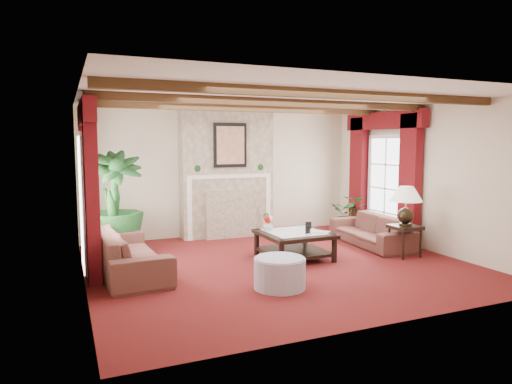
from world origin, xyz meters
name	(u,v)px	position (x,y,z in m)	size (l,w,h in m)	color
floor	(278,264)	(0.00, 0.00, 0.00)	(6.00, 6.00, 0.00)	#51100E
ceiling	(279,99)	(0.00, 0.00, 2.70)	(6.00, 6.00, 0.00)	white
back_wall	(224,173)	(0.00, 2.75, 1.35)	(6.00, 0.02, 2.70)	beige
left_wall	(82,190)	(-3.00, 0.00, 1.35)	(0.02, 5.50, 2.70)	beige
right_wall	(423,178)	(3.00, 0.00, 1.35)	(0.02, 5.50, 2.70)	beige
ceiling_beams	(279,102)	(0.00, 0.00, 2.64)	(6.00, 3.00, 0.12)	#372211
fireplace	(226,109)	(0.00, 2.55, 2.70)	(2.00, 0.52, 2.70)	tan
french_door_left	(79,134)	(-2.97, 1.00, 2.13)	(0.10, 1.10, 2.16)	white
french_door_right	(388,136)	(2.97, 1.00, 2.13)	(0.10, 1.10, 2.16)	white
curtains_left	(85,107)	(-2.86, 1.00, 2.55)	(0.20, 2.40, 2.55)	#4C0A0C
curtains_right	(384,116)	(2.86, 1.00, 2.55)	(0.20, 2.40, 2.55)	#4C0A0C
sofa_left	(128,245)	(-2.35, 0.43, 0.44)	(0.78, 2.27, 0.88)	#370F1B
sofa_right	(371,225)	(2.30, 0.58, 0.39)	(0.73, 2.03, 0.78)	#370F1B
potted_palm	(114,225)	(-2.42, 1.78, 0.52)	(1.10, 1.89, 1.05)	black
small_plant	(350,219)	(2.56, 1.68, 0.34)	(1.16, 1.15, 0.67)	black
coffee_table	(294,245)	(0.42, 0.23, 0.23)	(1.14, 1.14, 0.46)	black
side_table	(405,241)	(2.28, -0.39, 0.28)	(0.47, 0.47, 0.55)	black
ottoman	(280,273)	(-0.53, -1.13, 0.21)	(0.72, 0.72, 0.42)	#9F9BAF
table_lamp	(406,205)	(2.28, -0.39, 0.91)	(0.56, 0.56, 0.71)	black
flower_vase	(268,226)	(0.05, 0.54, 0.55)	(0.23, 0.24, 0.18)	silver
book	(319,225)	(0.73, -0.05, 0.61)	(0.18, 0.15, 0.29)	black
photo_frame_a	(308,230)	(0.54, -0.02, 0.54)	(0.11, 0.02, 0.15)	black
photo_frame_b	(308,226)	(0.77, 0.37, 0.53)	(0.10, 0.02, 0.14)	black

